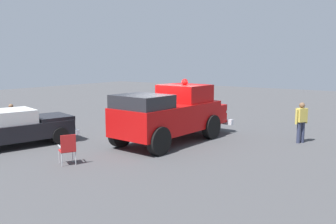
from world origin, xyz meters
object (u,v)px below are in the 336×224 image
object	(u,v)px
spectator_standing	(301,120)
spectator_seated	(12,116)
lawn_chair_near_truck	(11,118)
classic_hot_rod	(17,127)
vintage_fire_truck	(172,113)
lawn_chair_by_car	(68,147)

from	to	relation	value
spectator_standing	spectator_seated	bearing A→B (deg)	113.96
lawn_chair_near_truck	classic_hot_rod	bearing A→B (deg)	-118.12
vintage_fire_truck	spectator_seated	size ratio (longest dim) A/B	4.71
vintage_fire_truck	lawn_chair_by_car	world-z (taller)	vintage_fire_truck
spectator_seated	spectator_standing	world-z (taller)	spectator_standing
vintage_fire_truck	lawn_chair_by_car	distance (m)	4.85
vintage_fire_truck	spectator_seated	bearing A→B (deg)	108.20
vintage_fire_truck	classic_hot_rod	size ratio (longest dim) A/B	1.30
lawn_chair_by_car	lawn_chair_near_truck	bearing A→B (deg)	71.79
lawn_chair_by_car	spectator_seated	world-z (taller)	spectator_seated
classic_hot_rod	spectator_seated	world-z (taller)	classic_hot_rod
lawn_chair_by_car	spectator_seated	size ratio (longest dim) A/B	0.79
vintage_fire_truck	classic_hot_rod	bearing A→B (deg)	131.94
spectator_standing	lawn_chair_by_car	bearing A→B (deg)	145.19
vintage_fire_truck	spectator_standing	distance (m)	5.32
vintage_fire_truck	lawn_chair_near_truck	distance (m)	8.13
lawn_chair_by_car	vintage_fire_truck	bearing A→B (deg)	-9.73
lawn_chair_near_truck	spectator_seated	distance (m)	0.17
lawn_chair_by_car	spectator_seated	distance (m)	7.15
classic_hot_rod	lawn_chair_by_car	world-z (taller)	classic_hot_rod
lawn_chair_by_car	spectator_seated	bearing A→B (deg)	71.71
classic_hot_rod	lawn_chair_by_car	xyz separation A→B (m)	(-0.61, -3.79, -0.16)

